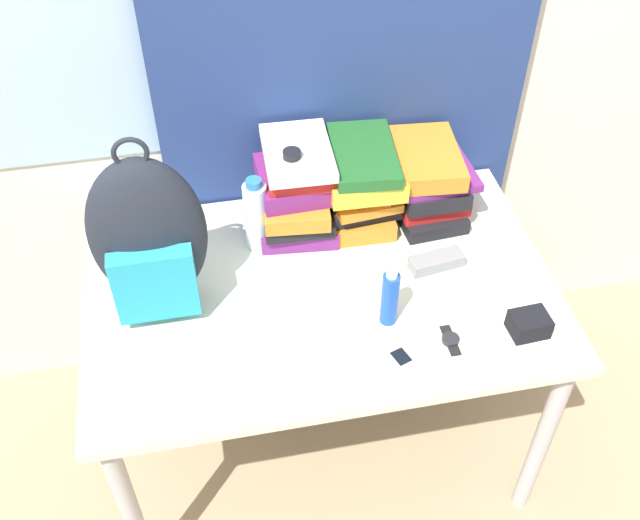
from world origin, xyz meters
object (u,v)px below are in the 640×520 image
(book_stack_left, at_px, (296,191))
(book_stack_right, at_px, (427,180))
(cell_phone, at_px, (401,359))
(sunglasses_case, at_px, (436,261))
(water_bottle, at_px, (256,215))
(wristwatch, at_px, (450,340))
(camera_pouch, at_px, (529,324))
(backpack, at_px, (149,239))
(sunscreen_bottle, at_px, (390,297))
(sports_bottle, at_px, (293,196))
(book_stack_center, at_px, (360,184))

(book_stack_left, relative_size, book_stack_right, 1.01)
(cell_phone, relative_size, sunglasses_case, 0.73)
(water_bottle, xyz_separation_m, wristwatch, (0.42, -0.44, -0.11))
(sunglasses_case, bearing_deg, book_stack_right, 81.26)
(sunglasses_case, bearing_deg, camera_pouch, -59.88)
(cell_phone, relative_size, wristwatch, 1.18)
(water_bottle, bearing_deg, backpack, -150.08)
(backpack, relative_size, sunglasses_case, 3.26)
(backpack, distance_m, book_stack_right, 0.82)
(sunglasses_case, xyz_separation_m, camera_pouch, (0.16, -0.27, 0.01))
(book_stack_right, height_order, cell_phone, book_stack_right)
(book_stack_left, height_order, sunscreen_bottle, book_stack_left)
(wristwatch, bearing_deg, water_bottle, 133.87)
(backpack, height_order, book_stack_left, backpack)
(book_stack_right, bearing_deg, water_bottle, -173.11)
(book_stack_right, height_order, sports_bottle, sports_bottle)
(sports_bottle, height_order, cell_phone, sports_bottle)
(book_stack_center, distance_m, cell_phone, 0.55)
(sunscreen_bottle, bearing_deg, sunglasses_case, 42.26)
(sunglasses_case, bearing_deg, book_stack_center, 124.75)
(cell_phone, bearing_deg, sports_bottle, 109.29)
(water_bottle, height_order, sunscreen_bottle, water_bottle)
(book_stack_center, relative_size, sports_bottle, 1.01)
(water_bottle, bearing_deg, sunglasses_case, -21.00)
(cell_phone, bearing_deg, book_stack_right, 67.74)
(backpack, bearing_deg, sports_bottle, 25.91)
(book_stack_left, xyz_separation_m, sunscreen_bottle, (0.17, -0.40, -0.04))
(book_stack_center, distance_m, camera_pouch, 0.61)
(sports_bottle, bearing_deg, cell_phone, -70.71)
(sunscreen_bottle, bearing_deg, book_stack_center, 87.71)
(sunglasses_case, height_order, wristwatch, sunglasses_case)
(water_bottle, relative_size, sunglasses_case, 1.49)
(cell_phone, bearing_deg, book_stack_center, 87.97)
(sports_bottle, bearing_deg, camera_pouch, -42.71)
(book_stack_left, distance_m, sunscreen_bottle, 0.44)
(backpack, distance_m, sports_bottle, 0.44)
(book_stack_center, distance_m, sunglasses_case, 0.31)
(book_stack_left, distance_m, cell_phone, 0.57)
(book_stack_left, relative_size, cell_phone, 2.58)
(book_stack_left, bearing_deg, sports_bottle, -110.69)
(wristwatch, bearing_deg, sunscreen_bottle, 144.45)
(sunscreen_bottle, bearing_deg, sports_bottle, 115.82)
(book_stack_right, relative_size, camera_pouch, 2.97)
(book_stack_right, relative_size, water_bottle, 1.25)
(book_stack_center, bearing_deg, wristwatch, -76.45)
(book_stack_center, xyz_separation_m, wristwatch, (0.12, -0.50, -0.12))
(book_stack_left, bearing_deg, cell_phone, -73.06)
(book_stack_left, height_order, book_stack_right, book_stack_left)
(backpack, bearing_deg, sunscreen_bottle, -17.93)
(sports_bottle, bearing_deg, book_stack_left, 69.31)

